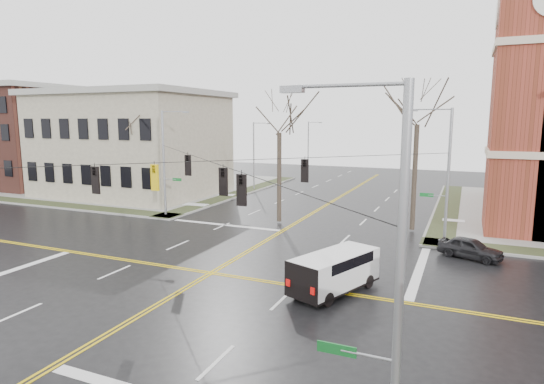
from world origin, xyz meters
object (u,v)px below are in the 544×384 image
at_px(signal_pole_ne, 446,172).
at_px(signal_pole_nw, 166,160).
at_px(streetlight_north_b, 309,145).
at_px(signal_pole_se, 391,286).
at_px(streetlight_north_a, 255,153).
at_px(cargo_van, 337,268).
at_px(tree_nw_near, 279,127).
at_px(parked_car_a, 470,248).
at_px(tree_nw_far, 145,126).
at_px(tree_ne, 417,117).

bearing_deg(signal_pole_ne, signal_pole_nw, 180.00).
bearing_deg(streetlight_north_b, signal_pole_se, -69.73).
relative_size(streetlight_north_a, cargo_van, 1.48).
relative_size(streetlight_north_b, tree_nw_near, 0.74).
relative_size(signal_pole_se, parked_car_a, 2.40).
relative_size(signal_pole_ne, streetlight_north_a, 1.12).
distance_m(signal_pole_nw, tree_nw_near, 10.55).
distance_m(signal_pole_se, tree_nw_near, 27.61).
distance_m(cargo_van, parked_car_a, 10.40).
bearing_deg(signal_pole_ne, parked_car_a, -57.87).
xyz_separation_m(signal_pole_ne, streetlight_north_a, (-21.97, 16.50, -0.48)).
bearing_deg(tree_nw_far, tree_ne, 0.71).
bearing_deg(parked_car_a, signal_pole_nw, 104.24).
xyz_separation_m(signal_pole_ne, streetlight_north_b, (-21.97, 36.50, -0.48)).
xyz_separation_m(signal_pole_ne, tree_ne, (-2.25, 2.79, 3.60)).
height_order(cargo_van, parked_car_a, cargo_van).
relative_size(signal_pole_nw, signal_pole_se, 1.00).
distance_m(signal_pole_se, streetlight_north_a, 45.20).
xyz_separation_m(signal_pole_ne, signal_pole_nw, (-22.64, 0.00, 0.00)).
bearing_deg(streetlight_north_a, streetlight_north_b, 90.00).
bearing_deg(signal_pole_se, signal_pole_nw, 134.55).
bearing_deg(tree_nw_near, streetlight_north_a, 121.85).
height_order(signal_pole_nw, tree_nw_far, tree_nw_far).
xyz_separation_m(signal_pole_se, streetlight_north_b, (-21.97, 59.50, -0.48)).
bearing_deg(streetlight_north_b, signal_pole_nw, -91.05).
xyz_separation_m(signal_pole_nw, tree_ne, (20.39, 2.79, 3.60)).
distance_m(signal_pole_ne, parked_car_a, 5.47).
bearing_deg(tree_nw_near, tree_nw_far, 175.57).
bearing_deg(tree_nw_near, signal_pole_ne, -6.36).
xyz_separation_m(tree_nw_near, tree_ne, (10.34, 1.39, 0.71)).
relative_size(parked_car_a, tree_nw_near, 0.35).
bearing_deg(cargo_van, signal_pole_se, -48.54).
xyz_separation_m(signal_pole_nw, tree_nw_far, (-4.02, 2.49, 2.81)).
xyz_separation_m(parked_car_a, tree_nw_near, (-14.38, 4.25, 7.20)).
bearing_deg(signal_pole_se, parked_car_a, 84.93).
distance_m(signal_pole_nw, parked_car_a, 24.97).
bearing_deg(streetlight_north_a, tree_ne, -34.80).
xyz_separation_m(signal_pole_nw, signal_pole_se, (22.64, -23.00, 0.00)).
height_order(signal_pole_se, tree_nw_near, tree_nw_near).
bearing_deg(cargo_van, streetlight_north_b, 131.84).
xyz_separation_m(signal_pole_se, parked_car_a, (1.79, 20.15, -4.31)).
bearing_deg(tree_ne, signal_pole_nw, -172.20).
height_order(signal_pole_ne, signal_pole_nw, same).
xyz_separation_m(streetlight_north_a, parked_car_a, (23.76, -19.35, -3.83)).
xyz_separation_m(tree_nw_far, tree_nw_near, (14.07, -1.09, 0.08)).
height_order(signal_pole_se, tree_nw_far, tree_nw_far).
xyz_separation_m(signal_pole_ne, cargo_van, (-4.25, -11.30, -3.81)).
xyz_separation_m(signal_pole_nw, cargo_van, (18.39, -11.30, -3.81)).
bearing_deg(streetlight_north_a, cargo_van, -57.48).
height_order(streetlight_north_b, tree_nw_near, tree_nw_near).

